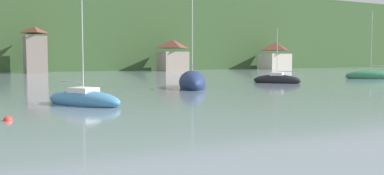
% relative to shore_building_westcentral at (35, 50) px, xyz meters
% --- Properties ---
extents(shore_building_westcentral, '(3.84, 5.39, 8.65)m').
position_rel_shore_building_westcentral_xyz_m(shore_building_westcentral, '(0.00, 0.00, 0.00)').
color(shore_building_westcentral, gray).
rests_on(shore_building_westcentral, ground_plane).
extents(shore_building_central, '(5.82, 5.49, 6.76)m').
position_rel_shore_building_westcentral_xyz_m(shore_building_central, '(28.33, 0.04, -0.89)').
color(shore_building_central, gray).
rests_on(shore_building_central, ground_plane).
extents(shore_building_eastcentral, '(6.49, 5.93, 6.66)m').
position_rel_shore_building_westcentral_xyz_m(shore_building_eastcentral, '(56.66, 0.25, -0.92)').
color(shore_building_eastcentral, beige).
rests_on(shore_building_eastcentral, ground_plane).
extents(sailboat_far_2, '(4.52, 5.30, 6.39)m').
position_rel_shore_building_westcentral_xyz_m(sailboat_far_2, '(19.14, -46.37, -3.87)').
color(sailboat_far_2, black).
rests_on(sailboat_far_2, ground_plane).
extents(sailboat_mid_5, '(4.34, 5.88, 7.16)m').
position_rel_shore_building_westcentral_xyz_m(sailboat_mid_5, '(-5.23, -58.36, -3.88)').
color(sailboat_mid_5, teal).
rests_on(sailboat_mid_5, ground_plane).
extents(sailboat_far_6, '(6.46, 5.54, 9.50)m').
position_rel_shore_building_westcentral_xyz_m(sailboat_far_6, '(36.79, -44.40, -3.84)').
color(sailboat_far_6, '#2D754C').
rests_on(sailboat_far_6, ground_plane).
extents(sailboat_far_7, '(5.75, 8.40, 9.83)m').
position_rel_shore_building_westcentral_xyz_m(sailboat_far_7, '(7.29, -48.58, -3.69)').
color(sailboat_far_7, navy).
rests_on(sailboat_far_7, ground_plane).
extents(mooring_buoy_mid, '(0.42, 0.42, 0.42)m').
position_rel_shore_building_westcentral_xyz_m(mooring_buoy_mid, '(-9.75, -63.23, -4.20)').
color(mooring_buoy_mid, red).
rests_on(mooring_buoy_mid, ground_plane).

